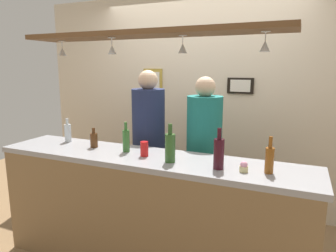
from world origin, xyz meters
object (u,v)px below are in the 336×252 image
(bottle_soda_clear, at_px, (68,132))
(picture_frame_caricature, at_px, (153,82))
(person_left_navy_shirt, at_px, (149,135))
(drink_can, at_px, (144,149))
(bottle_beer_green_import, at_px, (126,140))
(bottle_wine_dark_red, at_px, (219,153))
(picture_frame_lower_pair, at_px, (240,86))
(bottle_beer_amber_tall, at_px, (269,159))
(person_middle_teal_shirt, at_px, (204,144))
(bottle_champagne_green, at_px, (170,147))
(cupcake, at_px, (244,167))
(bottle_beer_brown_stubby, at_px, (94,140))

(bottle_soda_clear, xyz_separation_m, picture_frame_caricature, (0.31, 1.27, 0.44))
(person_left_navy_shirt, height_order, drink_can, person_left_navy_shirt)
(bottle_beer_green_import, bearing_deg, bottle_wine_dark_red, -8.45)
(bottle_wine_dark_red, relative_size, drink_can, 2.46)
(bottle_beer_green_import, height_order, picture_frame_lower_pair, picture_frame_lower_pair)
(bottle_beer_amber_tall, xyz_separation_m, drink_can, (-0.98, 0.02, -0.04))
(person_middle_teal_shirt, relative_size, bottle_beer_green_import, 6.31)
(bottle_champagne_green, distance_m, picture_frame_caricature, 1.76)
(person_left_navy_shirt, distance_m, bottle_beer_green_import, 0.59)
(person_left_navy_shirt, height_order, bottle_champagne_green, person_left_navy_shirt)
(cupcake, bearing_deg, picture_frame_lower_pair, 102.09)
(picture_frame_lower_pair, bearing_deg, cupcake, -77.91)
(picture_frame_lower_pair, bearing_deg, bottle_champagne_green, -99.44)
(bottle_beer_green_import, bearing_deg, bottle_champagne_green, -14.13)
(bottle_wine_dark_red, bearing_deg, person_left_navy_shirt, 142.70)
(person_left_navy_shirt, relative_size, bottle_beer_brown_stubby, 9.43)
(bottle_beer_amber_tall, distance_m, bottle_beer_green_import, 1.19)
(person_left_navy_shirt, distance_m, bottle_champagne_green, 0.89)
(picture_frame_lower_pair, bearing_deg, person_middle_teal_shirt, -103.21)
(person_left_navy_shirt, relative_size, bottle_beer_green_import, 6.53)
(person_middle_teal_shirt, xyz_separation_m, cupcake, (0.50, -0.70, 0.05))
(bottle_beer_green_import, bearing_deg, picture_frame_caricature, 106.84)
(bottle_beer_green_import, xyz_separation_m, bottle_soda_clear, (-0.72, 0.09, -0.01))
(bottle_beer_brown_stubby, relative_size, bottle_wine_dark_red, 0.60)
(bottle_beer_green_import, relative_size, picture_frame_lower_pair, 0.87)
(bottle_champagne_green, height_order, drink_can, bottle_champagne_green)
(bottle_beer_green_import, bearing_deg, bottle_soda_clear, 172.80)
(person_left_navy_shirt, height_order, picture_frame_lower_pair, person_left_navy_shirt)
(bottle_beer_brown_stubby, xyz_separation_m, bottle_wine_dark_red, (1.19, -0.14, 0.05))
(bottle_beer_brown_stubby, bearing_deg, person_middle_teal_shirt, 33.10)
(drink_can, height_order, cupcake, drink_can)
(person_left_navy_shirt, xyz_separation_m, drink_can, (0.28, -0.63, 0.04))
(bottle_soda_clear, height_order, bottle_beer_brown_stubby, bottle_soda_clear)
(person_middle_teal_shirt, distance_m, bottle_champagne_green, 0.71)
(drink_can, xyz_separation_m, cupcake, (0.82, -0.06, -0.03))
(picture_frame_caricature, relative_size, picture_frame_lower_pair, 1.13)
(bottle_beer_amber_tall, relative_size, picture_frame_lower_pair, 0.87)
(bottle_beer_brown_stubby, bearing_deg, bottle_wine_dark_red, -6.49)
(bottle_soda_clear, bearing_deg, bottle_beer_brown_stubby, -12.28)
(person_middle_teal_shirt, xyz_separation_m, bottle_beer_brown_stubby, (-0.87, -0.57, 0.09))
(bottle_soda_clear, distance_m, drink_can, 0.94)
(bottle_champagne_green, xyz_separation_m, cupcake, (0.56, -0.00, -0.08))
(person_middle_teal_shirt, relative_size, bottle_beer_brown_stubby, 9.12)
(bottle_wine_dark_red, bearing_deg, picture_frame_caricature, 130.25)
(person_left_navy_shirt, bearing_deg, bottle_beer_brown_stubby, -115.29)
(bottle_beer_green_import, height_order, bottle_wine_dark_red, bottle_wine_dark_red)
(bottle_beer_green_import, bearing_deg, bottle_beer_amber_tall, -3.67)
(bottle_beer_brown_stubby, relative_size, bottle_champagne_green, 0.60)
(person_left_navy_shirt, distance_m, person_middle_teal_shirt, 0.60)
(person_left_navy_shirt, xyz_separation_m, bottle_champagne_green, (0.54, -0.69, 0.10))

